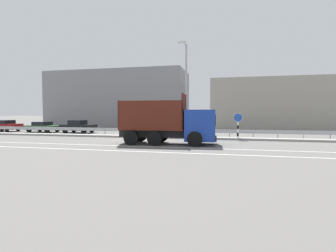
% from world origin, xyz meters
% --- Properties ---
extents(ground_plane, '(320.00, 320.00, 0.00)m').
position_xyz_m(ground_plane, '(0.00, 0.00, 0.00)').
color(ground_plane, '#605E5B').
extents(lane_strip_0, '(68.38, 0.16, 0.01)m').
position_xyz_m(lane_strip_0, '(2.71, -4.17, 0.00)').
color(lane_strip_0, silver).
rests_on(lane_strip_0, ground_plane).
extents(lane_strip_1, '(68.38, 0.16, 0.01)m').
position_xyz_m(lane_strip_1, '(2.71, -6.43, 0.00)').
color(lane_strip_1, silver).
rests_on(lane_strip_1, ground_plane).
extents(median_island, '(37.61, 1.10, 0.18)m').
position_xyz_m(median_island, '(0.00, 2.01, 0.09)').
color(median_island, gray).
rests_on(median_island, ground_plane).
extents(median_guardrail, '(68.38, 0.09, 0.78)m').
position_xyz_m(median_guardrail, '(-0.00, 3.29, 0.57)').
color(median_guardrail, '#9EA0A5').
rests_on(median_guardrail, ground_plane).
extents(dump_truck, '(7.16, 2.95, 3.66)m').
position_xyz_m(dump_truck, '(3.62, -2.32, 1.31)').
color(dump_truck, '#19389E').
rests_on(dump_truck, ground_plane).
extents(median_road_sign, '(0.75, 0.16, 2.27)m').
position_xyz_m(median_road_sign, '(7.88, 2.01, 1.20)').
color(median_road_sign, white).
rests_on(median_road_sign, ground_plane).
extents(street_lamp_1, '(0.71, 1.82, 8.36)m').
position_xyz_m(street_lamp_1, '(3.38, 1.99, 4.61)').
color(street_lamp_1, '#ADADB2').
rests_on(street_lamp_1, ground_plane).
extents(parked_car_1, '(4.04, 2.09, 1.41)m').
position_xyz_m(parked_car_1, '(-20.01, 5.75, 0.72)').
color(parked_car_1, maroon).
rests_on(parked_car_1, ground_plane).
extents(parked_car_2, '(4.12, 2.05, 1.25)m').
position_xyz_m(parked_car_2, '(-14.49, 5.85, 0.65)').
color(parked_car_2, '#335B33').
rests_on(parked_car_2, ground_plane).
extents(parked_car_3, '(3.88, 1.93, 1.46)m').
position_xyz_m(parked_car_3, '(-9.80, 5.88, 0.74)').
color(parked_car_3, black).
rests_on(parked_car_3, ground_plane).
extents(background_building_0, '(23.78, 9.33, 9.40)m').
position_xyz_m(background_building_0, '(-12.04, 22.25, 4.70)').
color(background_building_0, gray).
rests_on(background_building_0, ground_plane).
extents(background_building_1, '(18.69, 10.71, 6.89)m').
position_xyz_m(background_building_1, '(14.01, 19.14, 3.44)').
color(background_building_1, gray).
rests_on(background_building_1, ground_plane).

